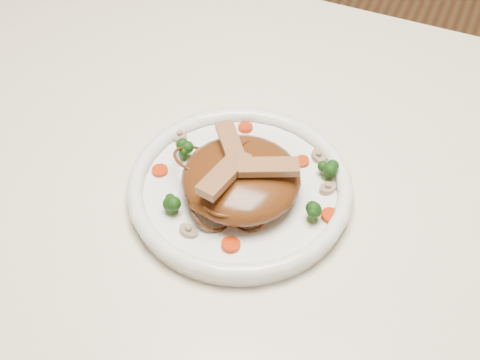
% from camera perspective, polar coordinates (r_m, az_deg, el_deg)
% --- Properties ---
extents(table, '(1.20, 0.80, 0.75)m').
position_cam_1_polar(table, '(0.93, 2.50, -3.62)').
color(table, beige).
rests_on(table, ground).
extents(plate, '(0.28, 0.28, 0.02)m').
position_cam_1_polar(plate, '(0.83, 0.00, -1.03)').
color(plate, white).
rests_on(plate, table).
extents(noodle_mound, '(0.17, 0.17, 0.05)m').
position_cam_1_polar(noodle_mound, '(0.80, 0.10, 0.13)').
color(noodle_mound, '#592A11').
rests_on(noodle_mound, plate).
extents(chicken_a, '(0.07, 0.05, 0.01)m').
position_cam_1_polar(chicken_a, '(0.77, 2.42, 1.11)').
color(chicken_a, '#9C734A').
rests_on(chicken_a, noodle_mound).
extents(chicken_b, '(0.06, 0.07, 0.01)m').
position_cam_1_polar(chicken_b, '(0.79, -0.79, 3.11)').
color(chicken_b, '#9C734A').
rests_on(chicken_b, noodle_mound).
extents(chicken_c, '(0.04, 0.08, 0.01)m').
position_cam_1_polar(chicken_c, '(0.76, -1.34, 0.50)').
color(chicken_c, '#9C734A').
rests_on(chicken_c, noodle_mound).
extents(broccoli_0, '(0.03, 0.03, 0.03)m').
position_cam_1_polar(broccoli_0, '(0.83, 7.42, 0.91)').
color(broccoli_0, '#16430E').
rests_on(broccoli_0, plate).
extents(broccoli_1, '(0.03, 0.03, 0.03)m').
position_cam_1_polar(broccoli_1, '(0.85, -4.74, 2.62)').
color(broccoli_1, '#16430E').
rests_on(broccoli_1, plate).
extents(broccoli_2, '(0.02, 0.02, 0.03)m').
position_cam_1_polar(broccoli_2, '(0.79, -5.79, -2.04)').
color(broccoli_2, '#16430E').
rests_on(broccoli_2, plate).
extents(broccoli_3, '(0.03, 0.03, 0.03)m').
position_cam_1_polar(broccoli_3, '(0.78, 6.19, -2.62)').
color(broccoli_3, '#16430E').
rests_on(broccoli_3, plate).
extents(carrot_0, '(0.02, 0.02, 0.00)m').
position_cam_1_polar(carrot_0, '(0.85, 5.25, 1.58)').
color(carrot_0, '#B42A06').
rests_on(carrot_0, plate).
extents(carrot_1, '(0.03, 0.03, 0.00)m').
position_cam_1_polar(carrot_1, '(0.84, -6.80, 0.80)').
color(carrot_1, '#B42A06').
rests_on(carrot_1, plate).
extents(carrot_2, '(0.03, 0.03, 0.00)m').
position_cam_1_polar(carrot_2, '(0.79, 7.67, -3.01)').
color(carrot_2, '#B42A06').
rests_on(carrot_2, plate).
extents(carrot_3, '(0.02, 0.02, 0.00)m').
position_cam_1_polar(carrot_3, '(0.89, 0.46, 4.48)').
color(carrot_3, '#B42A06').
rests_on(carrot_3, plate).
extents(carrot_4, '(0.03, 0.03, 0.00)m').
position_cam_1_polar(carrot_4, '(0.76, -0.79, -5.49)').
color(carrot_4, '#B42A06').
rests_on(carrot_4, plate).
extents(mushroom_0, '(0.03, 0.03, 0.01)m').
position_cam_1_polar(mushroom_0, '(0.78, -4.37, -4.32)').
color(mushroom_0, tan).
rests_on(mushroom_0, plate).
extents(mushroom_1, '(0.03, 0.03, 0.01)m').
position_cam_1_polar(mushroom_1, '(0.82, 7.42, -0.70)').
color(mushroom_1, tan).
rests_on(mushroom_1, plate).
extents(mushroom_2, '(0.03, 0.03, 0.01)m').
position_cam_1_polar(mushroom_2, '(0.88, -5.11, 3.76)').
color(mushroom_2, tan).
rests_on(mushroom_2, plate).
extents(mushroom_3, '(0.03, 0.03, 0.01)m').
position_cam_1_polar(mushroom_3, '(0.86, 6.65, 1.98)').
color(mushroom_3, tan).
rests_on(mushroom_3, plate).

